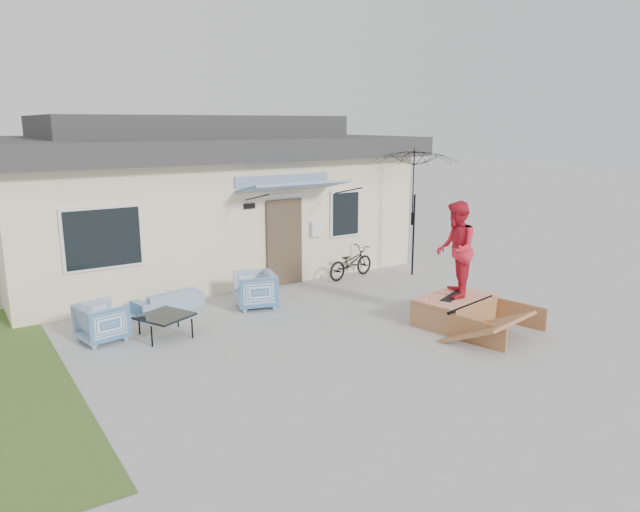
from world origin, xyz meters
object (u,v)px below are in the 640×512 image
loveseat (168,297)px  armchair_left (102,320)px  skater (456,248)px  skate_ramp (455,310)px  patio_umbrella (414,208)px  bicycle (351,259)px  skateboard (453,296)px  armchair_right (255,288)px  coffee_table (165,326)px

loveseat → armchair_left: (-1.61, -1.15, 0.11)m
skater → skate_ramp: bearing=52.8°
armchair_left → loveseat: bearing=-66.7°
skater → loveseat: bearing=-89.2°
armchair_left → patio_umbrella: (7.95, 0.58, 1.36)m
bicycle → skate_ramp: size_ratio=0.74×
loveseat → skater: bearing=128.3°
patio_umbrella → skateboard: patio_umbrella is taller
skateboard → bicycle: bearing=62.5°
armchair_right → patio_umbrella: patio_umbrella is taller
armchair_left → armchair_right: armchair_right is taller
coffee_table → bicycle: bicycle is taller
skater → bicycle: bearing=-143.3°
loveseat → skateboard: 5.91m
loveseat → armchair_right: armchair_right is taller
coffee_table → skateboard: size_ratio=0.96×
loveseat → coffee_table: (-0.58, -1.54, -0.08)m
coffee_table → patio_umbrella: patio_umbrella is taller
skate_ramp → skateboard: bearing=90.0°
bicycle → skater: size_ratio=0.81×
patio_umbrella → skateboard: size_ratio=2.96×
bicycle → coffee_table: bearing=94.8°
coffee_table → bicycle: (5.38, 1.57, 0.28)m
loveseat → skate_ramp: loveseat is taller
coffee_table → bicycle: bearing=16.3°
skateboard → skater: (0.00, -0.00, 0.97)m
skate_ramp → skater: size_ratio=1.08×
loveseat → bicycle: size_ratio=0.96×
loveseat → skate_ramp: size_ratio=0.72×
bicycle → skater: 4.02m
coffee_table → armchair_right: bearing=17.1°
bicycle → skateboard: bearing=163.8°
loveseat → skate_ramp: (4.50, -3.89, -0.03)m
skate_ramp → skateboard: 0.29m
armchair_right → skateboard: bearing=59.3°
armchair_left → bicycle: 6.52m
coffee_table → patio_umbrella: (6.92, 0.96, 1.54)m
armchair_right → bicycle: bearing=121.4°
armchair_left → skate_ramp: 6.70m
skateboard → armchair_left: bearing=133.3°
loveseat → armchair_left: 1.98m
coffee_table → patio_umbrella: 7.15m
skate_ramp → skater: 1.25m
coffee_table → patio_umbrella: bearing=7.9°
loveseat → skateboard: (4.49, -3.84, 0.25)m
skater → armchair_right: bearing=-95.0°
patio_umbrella → armchair_right: bearing=-176.6°
loveseat → patio_umbrella: 6.53m
skate_ramp → loveseat: bearing=127.7°
bicycle → skateboard: size_ratio=1.75×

